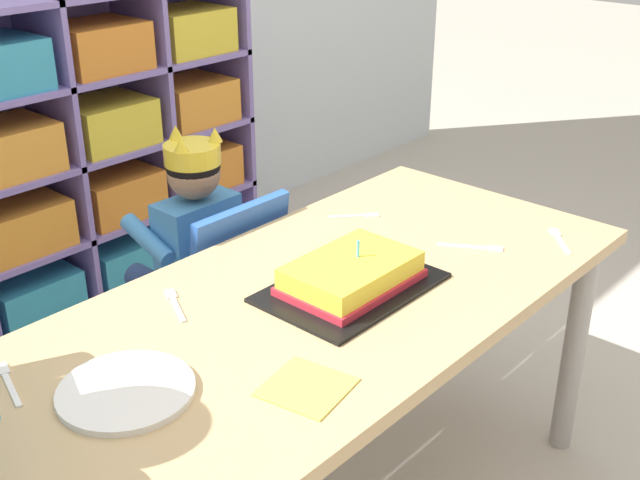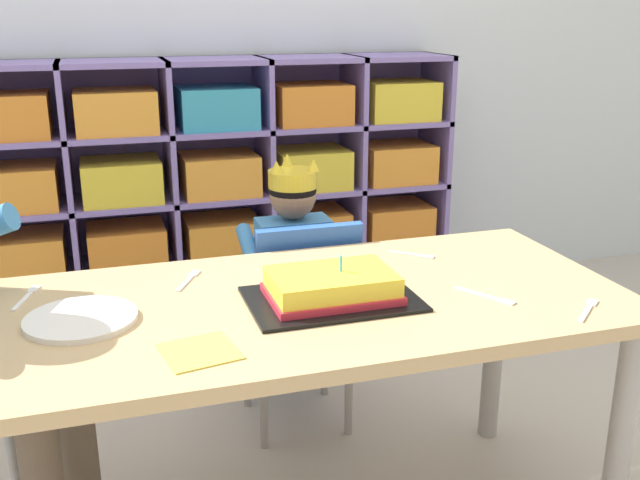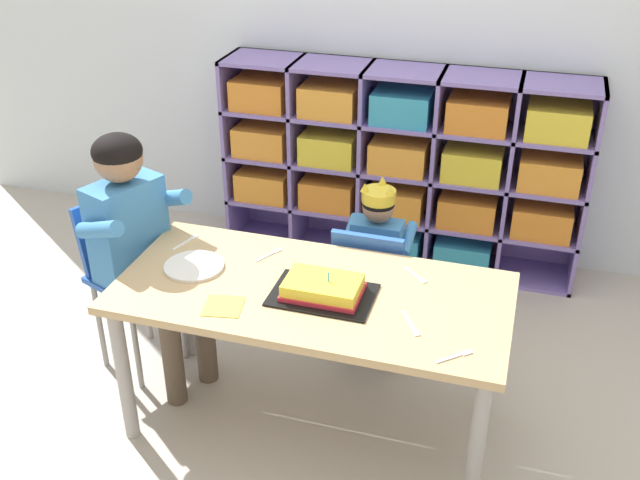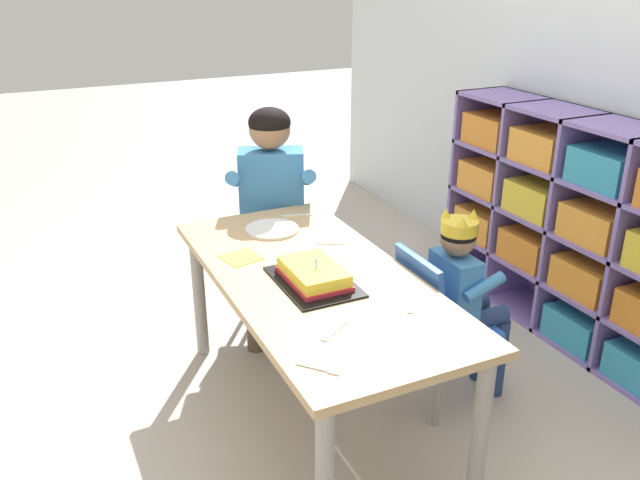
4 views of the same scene
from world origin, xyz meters
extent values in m
cube|color=#7F6BB2|center=(0.23, 1.38, 0.52)|extent=(0.02, 0.31, 1.05)
cube|color=#7F6BB2|center=(0.60, 1.38, 0.52)|extent=(0.02, 0.31, 1.05)
cube|color=#7F6BB2|center=(0.97, 1.38, 0.52)|extent=(0.02, 0.31, 1.05)
cube|color=#7F6BB2|center=(0.05, 1.38, 0.01)|extent=(1.87, 0.31, 0.02)
cube|color=#7F6BB2|center=(0.05, 1.38, 0.27)|extent=(1.87, 0.31, 0.02)
cube|color=#7F6BB2|center=(0.05, 1.38, 0.52)|extent=(1.87, 0.31, 0.02)
cube|color=teal|center=(0.05, 1.36, 0.10)|extent=(0.29, 0.25, 0.15)
cube|color=teal|center=(0.42, 1.36, 0.10)|extent=(0.29, 0.25, 0.15)
cube|color=orange|center=(0.05, 1.36, 0.35)|extent=(0.29, 0.25, 0.15)
cube|color=orange|center=(0.42, 1.36, 0.35)|extent=(0.29, 0.25, 0.15)
cube|color=orange|center=(0.79, 1.36, 0.35)|extent=(0.29, 0.25, 0.15)
cube|color=orange|center=(0.05, 1.36, 0.61)|extent=(0.29, 0.25, 0.15)
cube|color=yellow|center=(0.42, 1.36, 0.61)|extent=(0.29, 0.25, 0.15)
cube|color=orange|center=(0.79, 1.36, 0.61)|extent=(0.29, 0.25, 0.15)
cube|color=orange|center=(0.42, 1.36, 0.87)|extent=(0.29, 0.25, 0.15)
cube|color=yellow|center=(0.79, 1.36, 0.87)|extent=(0.29, 0.25, 0.15)
cube|color=tan|center=(0.00, 0.00, 0.61)|extent=(1.42, 0.67, 0.03)
cylinder|color=#9E9993|center=(0.65, -0.27, 0.30)|extent=(0.06, 0.06, 0.59)
cylinder|color=#9E9993|center=(0.65, 0.27, 0.30)|extent=(0.06, 0.06, 0.59)
cube|color=blue|center=(0.12, 0.53, 0.35)|extent=(0.32, 0.31, 0.03)
cube|color=blue|center=(0.12, 0.38, 0.52)|extent=(0.29, 0.07, 0.32)
cylinder|color=gray|center=(0.25, 0.65, 0.17)|extent=(0.02, 0.02, 0.33)
cylinder|color=gray|center=(-0.01, 0.65, 0.17)|extent=(0.02, 0.02, 0.33)
cylinder|color=gray|center=(0.25, 0.40, 0.17)|extent=(0.02, 0.02, 0.33)
cylinder|color=gray|center=(-0.01, 0.40, 0.17)|extent=(0.02, 0.02, 0.33)
cube|color=#3D7FBC|center=(0.12, 0.54, 0.50)|extent=(0.21, 0.11, 0.29)
sphere|color=#997051|center=(0.12, 0.54, 0.72)|extent=(0.13, 0.13, 0.13)
ellipsoid|color=black|center=(0.12, 0.54, 0.74)|extent=(0.14, 0.14, 0.10)
cylinder|color=yellow|center=(0.12, 0.54, 0.77)|extent=(0.14, 0.14, 0.05)
cone|color=yellow|center=(0.12, 0.59, 0.81)|extent=(0.04, 0.04, 0.04)
cone|color=yellow|center=(0.17, 0.51, 0.81)|extent=(0.04, 0.04, 0.04)
cone|color=yellow|center=(0.07, 0.51, 0.81)|extent=(0.04, 0.04, 0.04)
cylinder|color=navy|center=(0.18, 0.64, 0.38)|extent=(0.07, 0.21, 0.07)
cylinder|color=navy|center=(0.06, 0.64, 0.38)|extent=(0.07, 0.21, 0.07)
cylinder|color=navy|center=(0.18, 0.74, 0.18)|extent=(0.06, 0.06, 0.35)
cylinder|color=navy|center=(0.06, 0.75, 0.18)|extent=(0.06, 0.06, 0.35)
cylinder|color=#3D7FBC|center=(0.24, 0.58, 0.57)|extent=(0.05, 0.17, 0.10)
cylinder|color=#3D7FBC|center=(-0.01, 0.58, 0.57)|extent=(0.05, 0.17, 0.10)
cube|color=black|center=(0.05, -0.03, 0.63)|extent=(0.36, 0.25, 0.01)
cube|color=yellow|center=(0.05, -0.03, 0.66)|extent=(0.26, 0.17, 0.06)
cube|color=red|center=(0.05, -0.03, 0.64)|extent=(0.28, 0.19, 0.02)
cylinder|color=#4CB2E5|center=(0.07, -0.03, 0.71)|extent=(0.01, 0.01, 0.04)
cylinder|color=white|center=(-0.47, 0.02, 0.63)|extent=(0.23, 0.23, 0.01)
cube|color=#F4DB4C|center=(-0.26, -0.19, 0.63)|extent=(0.15, 0.15, 0.00)
cube|color=white|center=(0.53, -0.26, 0.63)|extent=(0.08, 0.07, 0.00)
cube|color=white|center=(0.58, -0.21, 0.63)|extent=(0.04, 0.04, 0.00)
cube|color=white|center=(0.37, -0.09, 0.63)|extent=(0.07, 0.10, 0.00)
cube|color=white|center=(0.41, -0.15, 0.63)|extent=(0.04, 0.04, 0.00)
cube|color=white|center=(-0.24, 0.16, 0.63)|extent=(0.05, 0.09, 0.00)
cube|color=white|center=(-0.21, 0.22, 0.63)|extent=(0.03, 0.04, 0.00)
cube|color=white|center=(0.32, 0.21, 0.63)|extent=(0.07, 0.06, 0.00)
cube|color=white|center=(0.37, 0.17, 0.63)|extent=(0.04, 0.04, 0.00)
cube|color=white|center=(-0.59, 0.16, 0.63)|extent=(0.04, 0.10, 0.00)
cube|color=white|center=(-0.57, 0.23, 0.63)|extent=(0.03, 0.04, 0.00)
camera|label=1|loc=(-1.06, -0.94, 1.41)|focal=45.08mm
camera|label=2|loc=(-0.41, -1.43, 1.23)|focal=41.22mm
camera|label=3|loc=(0.68, -2.13, 2.07)|focal=41.73mm
camera|label=4|loc=(1.96, -0.91, 1.69)|focal=37.23mm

